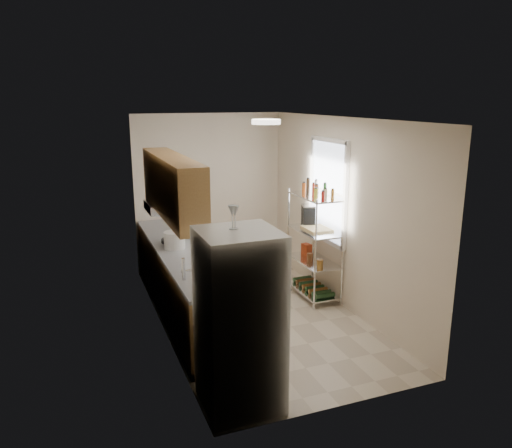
{
  "coord_description": "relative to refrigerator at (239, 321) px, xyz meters",
  "views": [
    {
      "loc": [
        -2.25,
        -5.79,
        2.85
      ],
      "look_at": [
        0.09,
        0.25,
        1.2
      ],
      "focal_mm": 35.0,
      "sensor_mm": 36.0,
      "label": 1
    }
  ],
  "objects": [
    {
      "name": "window",
      "position": [
        2.1,
        2.15,
        0.7
      ],
      "size": [
        0.06,
        1.0,
        1.46
      ],
      "primitive_type": "cube",
      "color": "white",
      "rests_on": "room"
    },
    {
      "name": "wine_glass_b",
      "position": [
        -0.0,
        0.08,
        0.96
      ],
      "size": [
        0.08,
        0.08,
        0.21
      ],
      "primitive_type": null,
      "color": "silver",
      "rests_on": "refrigerator"
    },
    {
      "name": "frying_pan_large",
      "position": [
        -0.08,
        2.61,
        0.07
      ],
      "size": [
        0.33,
        0.33,
        0.05
      ],
      "primitive_type": "cylinder",
      "rotation": [
        0.0,
        0.0,
        0.19
      ],
      "color": "black",
      "rests_on": "counter_run"
    },
    {
      "name": "rice_cooker",
      "position": [
        -0.1,
        2.32,
        0.16
      ],
      "size": [
        0.28,
        0.28,
        0.22
      ],
      "primitive_type": "cylinder",
      "color": "silver",
      "rests_on": "counter_run"
    },
    {
      "name": "cutting_board",
      "position": [
        1.91,
        2.11,
        0.17
      ],
      "size": [
        0.33,
        0.42,
        0.03
      ],
      "primitive_type": "cube",
      "rotation": [
        0.0,
        0.0,
        0.0
      ],
      "color": "tan",
      "rests_on": "bakers_rack"
    },
    {
      "name": "counter_run",
      "position": [
        -0.05,
        2.24,
        -0.4
      ],
      "size": [
        0.63,
        3.51,
        0.9
      ],
      "color": "tan",
      "rests_on": "ground"
    },
    {
      "name": "room",
      "position": [
        0.87,
        1.8,
        0.45
      ],
      "size": [
        2.52,
        4.42,
        2.62
      ],
      "color": "beige",
      "rests_on": "ground"
    },
    {
      "name": "refrigerator",
      "position": [
        0.0,
        0.0,
        0.0
      ],
      "size": [
        0.7,
        0.7,
        1.71
      ],
      "primitive_type": "cube",
      "color": "silver",
      "rests_on": "ground"
    },
    {
      "name": "range_hood",
      "position": [
        -0.13,
        2.7,
        0.54
      ],
      "size": [
        0.5,
        0.6,
        0.12
      ],
      "primitive_type": "cube",
      "color": "#B7BABC",
      "rests_on": "room"
    },
    {
      "name": "upper_cabinets",
      "position": [
        -0.18,
        1.9,
        0.96
      ],
      "size": [
        0.33,
        2.2,
        0.72
      ],
      "primitive_type": "cube",
      "color": "tan",
      "rests_on": "room"
    },
    {
      "name": "wine_glass_a",
      "position": [
        -0.03,
        0.08,
        0.96
      ],
      "size": [
        0.08,
        0.08,
        0.22
      ],
      "primitive_type": null,
      "color": "silver",
      "rests_on": "refrigerator"
    },
    {
      "name": "bakers_rack",
      "position": [
        1.88,
        2.1,
        0.25
      ],
      "size": [
        0.45,
        0.9,
        1.73
      ],
      "color": "silver",
      "rests_on": "ground"
    },
    {
      "name": "frying_pan_small",
      "position": [
        -0.05,
        2.66,
        0.07
      ],
      "size": [
        0.22,
        0.22,
        0.04
      ],
      "primitive_type": "cylinder",
      "rotation": [
        0.0,
        0.0,
        -0.09
      ],
      "color": "black",
      "rests_on": "counter_run"
    },
    {
      "name": "ceiling_dome",
      "position": [
        0.87,
        1.5,
        1.72
      ],
      "size": [
        0.34,
        0.34,
        0.05
      ],
      "primitive_type": "cylinder",
      "color": "white",
      "rests_on": "room"
    },
    {
      "name": "storage_bag",
      "position": [
        1.9,
        2.38,
        -0.21
      ],
      "size": [
        0.13,
        0.16,
        0.16
      ],
      "primitive_type": "cube",
      "rotation": [
        0.0,
        0.0,
        0.19
      ],
      "color": "#993012",
      "rests_on": "bakers_rack"
    },
    {
      "name": "espresso_machine",
      "position": [
        1.92,
        2.41,
        0.31
      ],
      "size": [
        0.24,
        0.3,
        0.3
      ],
      "primitive_type": "cube",
      "rotation": [
        0.0,
        0.0,
        -0.31
      ],
      "color": "black",
      "rests_on": "bakers_rack"
    }
  ]
}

